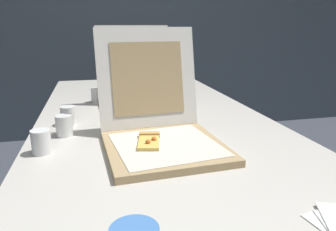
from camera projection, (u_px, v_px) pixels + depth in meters
wall_back at (114, 6)px, 3.09m from camera, size 10.00×0.10×2.60m
table at (155, 130)px, 1.32m from camera, size 0.95×2.13×0.74m
pizza_box_front at (160, 130)px, 1.01m from camera, size 0.38×0.46×0.37m
pizza_box_middle at (141, 98)px, 1.44m from camera, size 0.38×0.43×0.38m
cup_white_far at (97, 95)px, 1.59m from camera, size 0.06×0.06×0.07m
cup_white_near_left at (41, 142)px, 0.96m from camera, size 0.06×0.06×0.07m
cup_white_near_center at (64, 126)px, 1.11m from camera, size 0.06×0.06×0.07m
cup_white_mid at (68, 116)px, 1.23m from camera, size 0.06×0.06×0.07m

